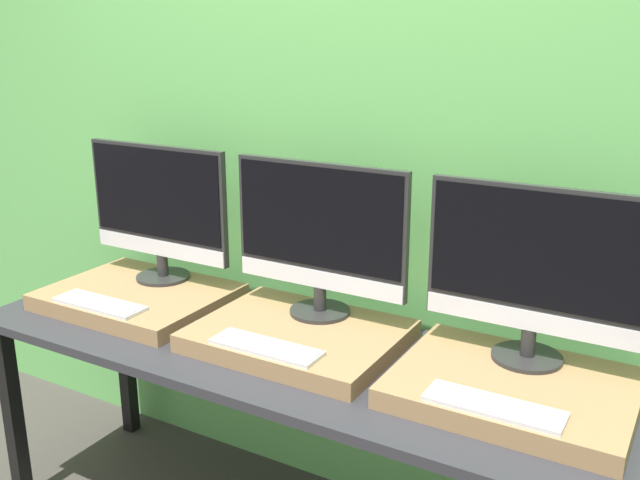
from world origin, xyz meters
TOP-DOWN VIEW (x-y plane):
  - wall_back at (0.00, 0.73)m, footprint 8.00×0.04m
  - workbench at (0.00, 0.33)m, footprint 2.10×0.66m
  - wooden_riser_left at (-0.65, 0.37)m, footprint 0.60×0.47m
  - monitor_left at (-0.65, 0.49)m, footprint 0.58×0.19m
  - keyboard_left at (-0.65, 0.19)m, footprint 0.33×0.10m
  - wooden_riser_center at (0.00, 0.37)m, footprint 0.60×0.47m
  - monitor_center at (0.00, 0.49)m, footprint 0.58×0.19m
  - keyboard_center at (0.00, 0.19)m, footprint 0.33×0.10m
  - wooden_riser_right at (0.65, 0.37)m, footprint 0.60×0.47m
  - monitor_right at (0.65, 0.49)m, footprint 0.58×0.19m
  - keyboard_right at (0.65, 0.19)m, footprint 0.33×0.10m

SIDE VIEW (x-z plane):
  - workbench at x=0.00m, z-range 0.29..1.02m
  - wooden_riser_left at x=-0.65m, z-range 0.72..0.78m
  - wooden_riser_center at x=0.00m, z-range 0.72..0.78m
  - wooden_riser_right at x=0.65m, z-range 0.72..0.78m
  - keyboard_left at x=-0.65m, z-range 0.78..0.79m
  - keyboard_center at x=0.00m, z-range 0.78..0.79m
  - keyboard_right at x=0.65m, z-range 0.78..0.79m
  - monitor_left at x=-0.65m, z-range 0.80..1.28m
  - monitor_center at x=0.00m, z-range 0.80..1.28m
  - monitor_right at x=0.65m, z-range 0.80..1.28m
  - wall_back at x=0.00m, z-range 0.00..2.60m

